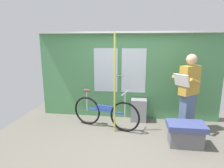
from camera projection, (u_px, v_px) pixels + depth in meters
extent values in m
cube|color=#666056|center=(123.00, 142.00, 3.81)|extent=(5.53, 4.16, 0.04)
cube|color=#4C8C56|center=(128.00, 77.00, 4.82)|extent=(4.53, 0.08, 2.14)
cube|color=silver|center=(106.00, 70.00, 4.80)|extent=(0.60, 0.02, 1.10)
cube|color=silver|center=(134.00, 71.00, 4.71)|extent=(0.60, 0.02, 1.10)
cylinder|color=#B2B2B7|center=(119.00, 76.00, 4.76)|extent=(0.28, 0.02, 0.02)
cube|color=silver|center=(128.00, 32.00, 4.48)|extent=(4.53, 0.28, 0.04)
torus|color=black|center=(125.00, 117.00, 4.15)|extent=(0.67, 0.23, 0.68)
torus|color=black|center=(87.00, 111.00, 4.52)|extent=(0.67, 0.23, 0.68)
cube|color=#2D4CB2|center=(105.00, 111.00, 4.32)|extent=(0.88, 0.28, 0.03)
cube|color=#2D4CB2|center=(105.00, 108.00, 4.31)|extent=(0.51, 0.17, 0.10)
cylinder|color=#B7B7BC|center=(87.00, 101.00, 4.47)|extent=(0.02, 0.02, 0.50)
ellipsoid|color=brown|center=(87.00, 90.00, 4.41)|extent=(0.22, 0.14, 0.06)
cylinder|color=#B7B7BC|center=(125.00, 105.00, 4.09)|extent=(0.02, 0.02, 0.54)
cylinder|color=#B7B7BC|center=(125.00, 93.00, 4.03)|extent=(0.14, 0.43, 0.02)
cube|color=slate|center=(187.00, 112.00, 4.20)|extent=(0.37, 0.35, 0.83)
cube|color=#B78C33|center=(190.00, 80.00, 4.05)|extent=(0.48, 0.46, 0.62)
sphere|color=tan|center=(192.00, 59.00, 3.95)|extent=(0.23, 0.23, 0.23)
cube|color=silver|center=(181.00, 80.00, 3.89)|extent=(0.30, 0.33, 0.26)
cylinder|color=#B78C33|center=(195.00, 81.00, 3.79)|extent=(0.28, 0.25, 0.17)
cylinder|color=#B78C33|center=(177.00, 78.00, 4.14)|extent=(0.28, 0.25, 0.17)
cube|color=gray|center=(139.00, 110.00, 4.73)|extent=(0.38, 0.28, 0.56)
cylinder|color=#C6C14C|center=(115.00, 84.00, 4.00)|extent=(0.04, 0.04, 2.14)
cube|color=#3D477F|center=(186.00, 126.00, 3.57)|extent=(0.70, 0.44, 0.10)
cube|color=slate|center=(185.00, 137.00, 3.62)|extent=(0.60, 0.36, 0.35)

